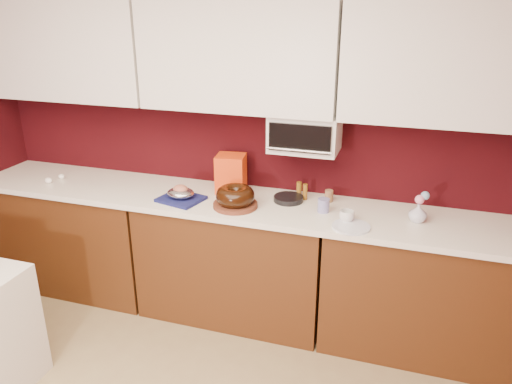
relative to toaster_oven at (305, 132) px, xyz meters
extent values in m
cube|color=#33070A|center=(-0.45, 0.15, -0.12)|extent=(4.00, 0.02, 2.50)
cube|color=#4B260F|center=(-1.78, -0.17, -0.95)|extent=(1.31, 0.58, 0.86)
cube|color=#4B260F|center=(-0.45, -0.17, -0.95)|extent=(1.31, 0.58, 0.86)
cube|color=#4B260F|center=(0.88, -0.17, -0.95)|extent=(1.31, 0.58, 0.86)
cube|color=white|center=(-0.45, -0.17, -0.49)|extent=(4.00, 0.62, 0.04)
cube|color=white|center=(-1.78, -0.02, 0.48)|extent=(1.31, 0.33, 0.70)
cube|color=white|center=(-0.45, -0.02, 0.48)|extent=(1.31, 0.33, 0.70)
cube|color=white|center=(0.88, -0.02, 0.48)|extent=(1.31, 0.33, 0.70)
cube|color=white|center=(0.00, 0.00, 0.00)|extent=(0.45, 0.30, 0.25)
cube|color=black|center=(0.00, -0.16, 0.00)|extent=(0.40, 0.02, 0.18)
cylinder|color=silver|center=(0.00, -0.18, -0.07)|extent=(0.42, 0.02, 0.02)
cylinder|color=brown|center=(-0.40, -0.27, -0.46)|extent=(0.38, 0.38, 0.03)
torus|color=black|center=(-0.40, -0.27, -0.40)|extent=(0.34, 0.34, 0.11)
cube|color=#161A54|center=(-0.79, -0.28, -0.46)|extent=(0.33, 0.30, 0.02)
ellipsoid|color=silver|center=(-0.79, -0.28, -0.42)|extent=(0.23, 0.21, 0.07)
ellipsoid|color=#C27158|center=(-0.79, -0.28, -0.40)|extent=(0.13, 0.11, 0.07)
cube|color=red|center=(-0.52, -0.02, -0.34)|extent=(0.22, 0.21, 0.27)
cylinder|color=black|center=(-0.09, -0.07, -0.46)|extent=(0.26, 0.26, 0.04)
imported|color=silver|center=(0.34, -0.29, -0.43)|extent=(0.10, 0.10, 0.09)
cylinder|color=navy|center=(0.18, -0.18, -0.43)|extent=(0.10, 0.10, 0.09)
imported|color=silver|center=(0.76, -0.15, -0.41)|extent=(0.11, 0.11, 0.13)
sphere|color=pink|center=(0.76, -0.15, -0.33)|extent=(0.06, 0.06, 0.06)
sphere|color=#7CA5C7|center=(0.79, -0.13, -0.30)|extent=(0.05, 0.05, 0.05)
cylinder|color=white|center=(0.38, -0.36, -0.47)|extent=(0.28, 0.28, 0.01)
cylinder|color=brown|center=(-0.04, 0.04, -0.42)|extent=(0.05, 0.05, 0.11)
cylinder|color=olive|center=(0.18, 0.01, -0.43)|extent=(0.06, 0.06, 0.08)
ellipsoid|color=white|center=(-1.89, -0.27, -0.45)|extent=(0.06, 0.05, 0.04)
ellipsoid|color=white|center=(-1.86, -0.16, -0.46)|extent=(0.06, 0.06, 0.04)
cylinder|color=brown|center=(0.02, 0.00, -0.42)|extent=(0.03, 0.03, 0.11)
camera|label=1|loc=(0.67, -3.15, 0.83)|focal=35.00mm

